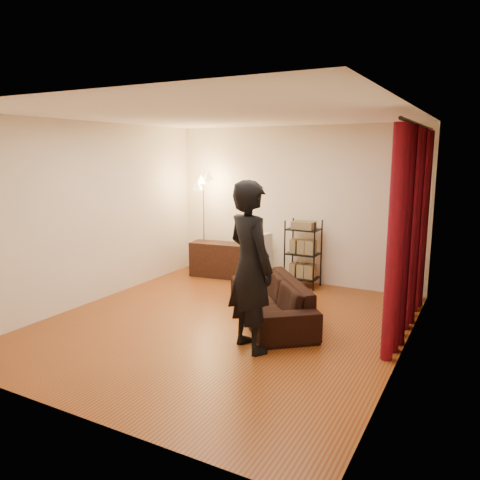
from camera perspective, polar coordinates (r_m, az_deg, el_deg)
The scene contains 14 objects.
floor at distance 6.32m, azimuth -2.12°, elevation -10.22°, with size 5.00×5.00×0.00m, color brown.
ceiling at distance 5.92m, azimuth -2.30°, elevation 15.00°, with size 5.00×5.00×0.00m, color white.
wall_back at distance 8.21m, azimuth 6.69°, elevation 4.26°, with size 5.00×5.00×0.00m, color beige.
wall_front at distance 4.06m, azimuth -20.40°, elevation -2.80°, with size 5.00×5.00×0.00m, color beige.
wall_left at distance 7.36m, azimuth -17.51°, elevation 3.13°, with size 5.00×5.00×0.00m, color beige.
wall_right at distance 5.22m, azimuth 19.60°, elevation 0.11°, with size 5.00×5.00×0.00m, color beige.
curtain_rod at distance 6.28m, azimuth 21.03°, elevation 12.97°, with size 0.04×0.04×2.65m, color black.
curtain at distance 6.35m, azimuth 20.07°, elevation 1.16°, with size 0.22×2.65×2.55m, color maroon, non-canonical shape.
sofa at distance 6.39m, azimuth 3.75°, elevation -7.31°, with size 1.94×0.76×0.57m, color black.
person at distance 5.29m, azimuth 1.27°, elevation -3.26°, with size 0.71×0.47×1.96m, color black.
media_cabinet at distance 8.59m, azimuth -2.43°, elevation -2.41°, with size 1.08×0.40×0.63m, color black.
storage_boxes at distance 8.27m, azimuth 2.55°, elevation -2.08°, with size 0.35×0.28×0.86m, color silver, non-canonical shape.
wire_shelf at distance 7.94m, azimuth 7.68°, elevation -1.67°, with size 0.52×0.36×1.14m, color black, non-canonical shape.
floor_lamp at distance 8.62m, azimuth -4.44°, elevation 1.80°, with size 0.34×0.34×1.86m, color silver, non-canonical shape.
Camera 1 is at (3.00, -5.09, 2.24)m, focal length 35.00 mm.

